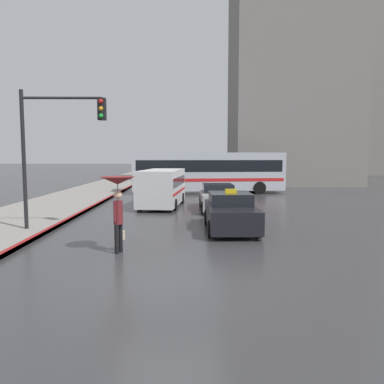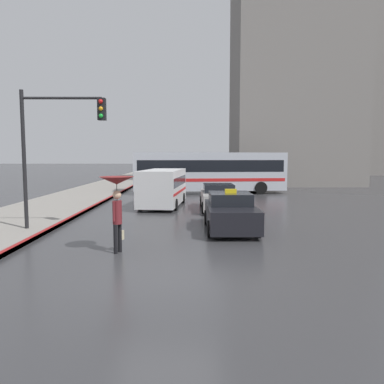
% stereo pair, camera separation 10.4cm
% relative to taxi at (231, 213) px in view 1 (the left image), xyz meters
% --- Properties ---
extents(ground_plane, '(300.00, 300.00, 0.00)m').
position_rel_taxi_xyz_m(ground_plane, '(-2.12, -5.82, -0.68)').
color(ground_plane, '#38383A').
extents(taxi, '(1.91, 4.11, 1.61)m').
position_rel_taxi_xyz_m(taxi, '(0.00, 0.00, 0.00)').
color(taxi, black).
rests_on(taxi, ground_plane).
extents(sedan_red, '(1.91, 4.47, 1.37)m').
position_rel_taxi_xyz_m(sedan_red, '(-0.01, 5.68, -0.03)').
color(sedan_red, '#B7B2AD').
rests_on(sedan_red, ground_plane).
extents(ambulance_van, '(2.58, 5.59, 2.11)m').
position_rel_taxi_xyz_m(ambulance_van, '(-3.10, 7.05, 0.50)').
color(ambulance_van, silver).
rests_on(ambulance_van, ground_plane).
extents(city_bus, '(11.86, 3.46, 3.17)m').
position_rel_taxi_xyz_m(city_bus, '(-0.01, 14.89, 1.09)').
color(city_bus, '#B2B7C1').
rests_on(city_bus, ground_plane).
extents(pedestrian_with_umbrella, '(1.01, 1.01, 2.27)m').
position_rel_taxi_xyz_m(pedestrian_with_umbrella, '(-3.73, -3.44, 1.14)').
color(pedestrian_with_umbrella, black).
rests_on(pedestrian_with_umbrella, ground_plane).
extents(traffic_light, '(3.14, 0.38, 5.29)m').
position_rel_taxi_xyz_m(traffic_light, '(-6.49, -0.36, 2.99)').
color(traffic_light, black).
rests_on(traffic_light, ground_plane).
extents(building_tower_near, '(12.22, 8.81, 25.37)m').
position_rel_taxi_xyz_m(building_tower_near, '(9.17, 24.74, 12.01)').
color(building_tower_near, gray).
rests_on(building_tower_near, ground_plane).
extents(building_tower_far, '(15.31, 11.45, 37.09)m').
position_rel_taxi_xyz_m(building_tower_far, '(22.57, 48.09, 17.86)').
color(building_tower_far, gray).
rests_on(building_tower_far, ground_plane).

